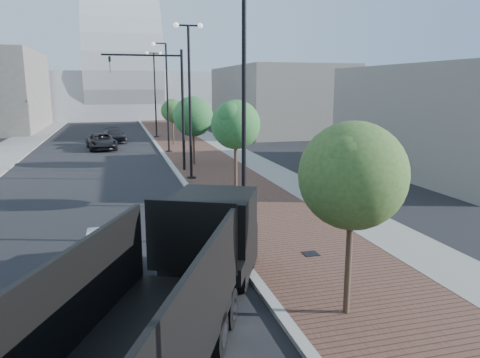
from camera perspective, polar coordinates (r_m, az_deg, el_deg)
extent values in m
cube|color=#4C2D23|center=(46.51, -6.07, 4.48)|extent=(7.00, 140.00, 0.12)
cube|color=slate|center=(47.01, -2.81, 4.61)|extent=(2.40, 140.00, 0.13)
cube|color=gray|center=(46.09, -10.38, 4.30)|extent=(0.30, 140.00, 0.14)
cube|color=slate|center=(46.86, -26.44, 3.39)|extent=(4.00, 140.00, 0.12)
cube|color=black|center=(13.54, -3.23, -6.60)|extent=(2.98, 3.03, 2.31)
cube|color=black|center=(15.17, -1.94, -7.57)|extent=(2.12, 1.29, 1.15)
cube|color=black|center=(12.38, -4.76, -11.26)|extent=(2.31, 1.57, 0.44)
cube|color=black|center=(7.69, -24.18, -16.97)|extent=(3.51, 7.47, 1.78)
cube|color=black|center=(6.81, -7.40, -19.91)|extent=(3.51, 7.47, 1.78)
cube|color=black|center=(11.07, -6.09, -7.20)|extent=(2.06, 1.02, 1.78)
cylinder|color=black|center=(13.58, -7.66, -11.22)|extent=(0.65, 1.00, 0.98)
cylinder|color=silver|center=(13.58, -7.66, -11.22)|extent=(0.50, 0.61, 0.53)
cylinder|color=black|center=(13.18, 0.28, -11.84)|extent=(0.65, 1.00, 0.98)
cylinder|color=silver|center=(13.18, 0.28, -11.84)|extent=(0.50, 0.61, 0.53)
cylinder|color=black|center=(15.01, -5.85, -8.92)|extent=(0.65, 1.00, 0.98)
cylinder|color=silver|center=(15.01, -5.85, -8.92)|extent=(0.50, 0.61, 0.53)
cylinder|color=black|center=(14.65, 1.30, -9.39)|extent=(0.65, 1.00, 0.98)
cylinder|color=silver|center=(14.65, 1.30, -9.39)|extent=(0.50, 0.61, 0.53)
cylinder|color=black|center=(10.88, -12.85, -17.52)|extent=(0.65, 1.00, 0.98)
cylinder|color=silver|center=(10.88, -12.85, -17.52)|extent=(0.50, 0.61, 0.53)
cylinder|color=black|center=(10.37, -2.74, -18.76)|extent=(0.65, 1.00, 0.98)
cylinder|color=silver|center=(10.37, -2.74, -18.76)|extent=(0.50, 0.61, 0.53)
cylinder|color=black|center=(11.86, -10.59, -14.83)|extent=(0.65, 1.00, 0.98)
cylinder|color=silver|center=(11.86, -10.59, -14.83)|extent=(0.50, 0.61, 0.53)
cylinder|color=black|center=(11.40, -1.41, -15.77)|extent=(0.65, 1.00, 0.98)
cylinder|color=silver|center=(11.40, -1.41, -15.77)|extent=(0.50, 0.61, 0.53)
imported|color=white|center=(14.49, -15.52, -9.21)|extent=(1.49, 4.20, 1.38)
imported|color=black|center=(43.81, -16.81, 4.49)|extent=(3.01, 5.43, 1.44)
imported|color=black|center=(49.04, -15.32, 5.23)|extent=(2.58, 4.91, 1.36)
imported|color=black|center=(24.59, 8.64, -0.01)|extent=(0.67, 0.49, 1.70)
cylinder|color=black|center=(17.14, 0.46, -7.61)|extent=(0.56, 0.56, 0.20)
cylinder|color=black|center=(16.23, 0.49, 7.65)|extent=(0.16, 0.16, 9.00)
cylinder|color=black|center=(28.49, -6.04, 0.09)|extent=(0.56, 0.56, 0.20)
cylinder|color=black|center=(27.96, -6.24, 9.21)|extent=(0.16, 0.16, 9.00)
cylinder|color=black|center=(28.14, -6.45, 18.41)|extent=(1.40, 0.10, 0.10)
sphere|color=silver|center=(28.04, -7.94, 18.39)|extent=(0.32, 0.32, 0.32)
sphere|color=silver|center=(28.26, -4.97, 18.40)|extent=(0.32, 0.32, 0.32)
cylinder|color=black|center=(40.23, -8.79, 3.37)|extent=(0.56, 0.56, 0.20)
cylinder|color=black|center=(39.85, -8.99, 9.81)|extent=(0.16, 0.16, 9.00)
cylinder|color=black|center=(39.92, -9.94, 16.25)|extent=(1.00, 0.10, 0.10)
sphere|color=silver|center=(39.87, -10.68, 16.13)|extent=(0.32, 0.32, 0.32)
cylinder|color=black|center=(52.08, -10.29, 5.15)|extent=(0.56, 0.56, 0.20)
cylinder|color=black|center=(51.79, -10.48, 10.13)|extent=(0.16, 0.16, 9.00)
cylinder|color=black|center=(51.89, -10.66, 15.10)|extent=(1.40, 0.10, 0.10)
sphere|color=silver|center=(51.83, -11.46, 15.07)|extent=(0.32, 0.32, 0.32)
sphere|color=silver|center=(51.95, -9.87, 15.12)|extent=(0.32, 0.32, 0.32)
cylinder|color=black|center=(30.95, -7.09, 8.26)|extent=(0.18, 0.18, 8.00)
cylinder|color=black|center=(30.71, -12.05, 14.80)|extent=(5.00, 0.12, 0.12)
imported|color=black|center=(30.62, -15.84, 13.51)|extent=(0.16, 0.20, 1.00)
cylinder|color=#382619|center=(11.70, 13.35, -8.91)|extent=(0.16, 0.16, 3.39)
sphere|color=#2E4D1A|center=(11.19, 13.81, 0.42)|extent=(2.59, 2.59, 2.59)
sphere|color=#2E4D1A|center=(11.68, 14.76, -0.37)|extent=(1.82, 1.82, 1.82)
sphere|color=#2E4D1A|center=(10.72, 13.26, 1.82)|extent=(1.56, 1.56, 1.56)
cylinder|color=#382619|center=(21.63, -0.54, 1.20)|extent=(0.16, 0.16, 3.68)
sphere|color=#1F5B23|center=(21.35, -0.55, 6.77)|extent=(2.28, 2.28, 2.28)
sphere|color=#1F5B23|center=(21.77, 0.27, 6.17)|extent=(1.60, 1.60, 1.60)
sphere|color=#1F5B23|center=(20.96, -1.15, 7.69)|extent=(1.37, 1.37, 1.37)
cylinder|color=#382619|center=(33.28, -5.78, 4.47)|extent=(0.16, 0.16, 3.32)
sphere|color=#1C5322|center=(33.10, -5.84, 7.74)|extent=(2.85, 2.85, 2.85)
sphere|color=#1C5322|center=(33.48, -5.24, 7.38)|extent=(2.00, 2.00, 2.00)
sphere|color=#1C5322|center=(32.74, -6.29, 8.27)|extent=(1.71, 1.71, 1.71)
cylinder|color=#382619|center=(45.10, -8.30, 6.12)|extent=(0.16, 0.16, 3.12)
sphere|color=#224D1A|center=(44.97, -8.37, 8.39)|extent=(2.21, 2.21, 2.21)
sphere|color=#224D1A|center=(45.33, -7.90, 8.14)|extent=(1.55, 1.55, 1.55)
sphere|color=#224D1A|center=(44.63, -8.72, 8.76)|extent=(1.33, 1.33, 1.33)
cube|color=#A1A5AB|center=(90.62, -14.25, 10.10)|extent=(50.00, 28.00, 8.00)
cube|color=#66625C|center=(59.02, 4.49, 9.83)|extent=(12.00, 22.00, 8.00)
cube|color=slate|center=(33.67, 25.35, 6.65)|extent=(10.00, 16.00, 7.00)
cube|color=black|center=(15.93, 8.76, -9.14)|extent=(0.50, 0.50, 0.02)
cube|color=black|center=(25.96, -1.05, -0.90)|extent=(0.50, 0.50, 0.02)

